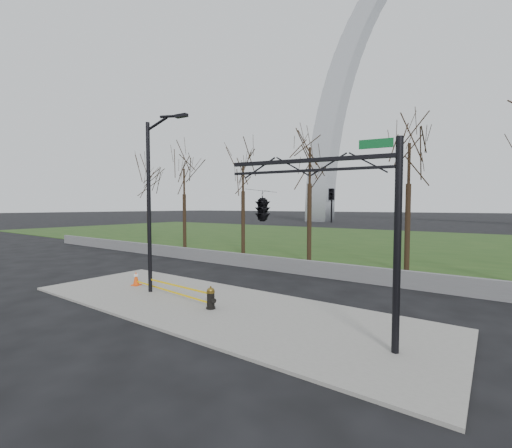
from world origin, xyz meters
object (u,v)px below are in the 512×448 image
Objects in this scene: traffic_cone at (136,278)px; traffic_signal_mast at (285,206)px; street_light at (152,194)px; fire_hydrant at (211,298)px.

traffic_signal_mast is at bearing -7.10° from traffic_cone.
street_light is at bearing -10.36° from traffic_cone.
traffic_signal_mast reaches higher than fire_hydrant.
traffic_cone is at bearing 161.82° from street_light.
fire_hydrant is 1.21× the size of traffic_cone.
traffic_cone is 0.12× the size of traffic_signal_mast.
street_light reaches higher than traffic_cone.
traffic_signal_mast is at bearing 11.15° from fire_hydrant.
traffic_signal_mast is (3.68, -0.53, 3.63)m from fire_hydrant.
traffic_cone is at bearing 162.12° from traffic_signal_mast.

